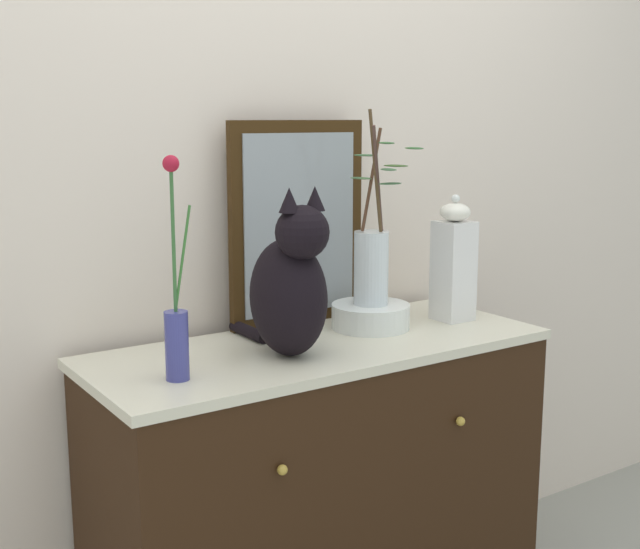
{
  "coord_description": "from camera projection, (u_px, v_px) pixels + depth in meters",
  "views": [
    {
      "loc": [
        -1.15,
        -1.71,
        1.44
      ],
      "look_at": [
        0.0,
        0.0,
        1.05
      ],
      "focal_mm": 46.58,
      "sensor_mm": 36.0,
      "label": 1
    }
  ],
  "objects": [
    {
      "name": "sideboard",
      "position": [
        320.0,
        500.0,
        2.22
      ],
      "size": [
        1.21,
        0.5,
        0.87
      ],
      "color": "black",
      "rests_on": "ground_plane"
    },
    {
      "name": "vase_slim_green",
      "position": [
        176.0,
        324.0,
        1.81
      ],
      "size": [
        0.07,
        0.05,
        0.49
      ],
      "color": "#3B3D88",
      "rests_on": "sideboard"
    },
    {
      "name": "mirror_leaning",
      "position": [
        298.0,
        223.0,
        2.3
      ],
      "size": [
        0.42,
        0.03,
        0.56
      ],
      "color": "#311E0A",
      "rests_on": "sideboard"
    },
    {
      "name": "wall_back",
      "position": [
        257.0,
        168.0,
        2.31
      ],
      "size": [
        4.4,
        0.08,
        2.6
      ],
      "primitive_type": "cube",
      "color": "beige",
      "rests_on": "ground_plane"
    },
    {
      "name": "vase_glass_clear",
      "position": [
        372.0,
        259.0,
        2.25
      ],
      "size": [
        0.14,
        0.24,
        0.53
      ],
      "color": "silver",
      "rests_on": "bowl_porcelain"
    },
    {
      "name": "jar_lidded_porcelain",
      "position": [
        453.0,
        263.0,
        2.36
      ],
      "size": [
        0.1,
        0.1,
        0.36
      ],
      "color": "white",
      "rests_on": "sideboard"
    },
    {
      "name": "cat_sitting",
      "position": [
        290.0,
        287.0,
        1.99
      ],
      "size": [
        0.17,
        0.4,
        0.42
      ],
      "color": "black",
      "rests_on": "sideboard"
    },
    {
      "name": "bowl_porcelain",
      "position": [
        371.0,
        316.0,
        2.28
      ],
      "size": [
        0.22,
        0.22,
        0.07
      ],
      "primitive_type": "cylinder",
      "color": "white",
      "rests_on": "sideboard"
    }
  ]
}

